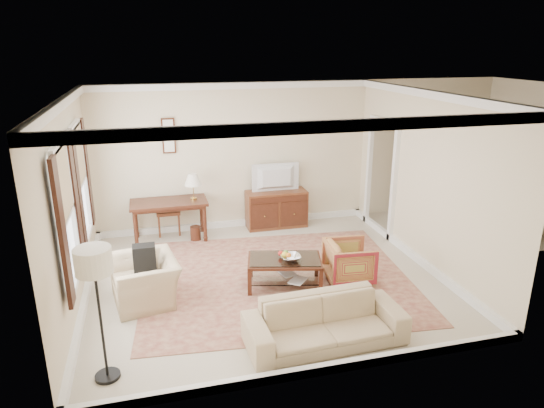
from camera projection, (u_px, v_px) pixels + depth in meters
name	position (u px, v px, depth m)	size (l,w,h in m)	color
room_shell	(264.00, 125.00, 7.00)	(5.51, 5.01, 2.91)	beige
annex_bedroom	(466.00, 212.00, 9.80)	(3.00, 2.70, 2.90)	beige
window_front	(66.00, 216.00, 6.00)	(0.12, 1.56, 1.80)	#CCB284
window_rear	(81.00, 182.00, 7.47)	(0.12, 1.56, 1.80)	#CCB284
doorway	(381.00, 179.00, 9.47)	(0.10, 1.12, 2.25)	white
rug	(277.00, 278.00, 7.77)	(4.17, 3.57, 0.01)	maroon
writing_desk	(169.00, 207.00, 9.13)	(1.42, 0.71, 0.78)	#441F13
desk_chair	(168.00, 208.00, 9.49)	(0.45, 0.45, 1.05)	brown
desk_lamp	(193.00, 187.00, 9.12)	(0.32, 0.32, 0.50)	silver
framed_prints	(169.00, 136.00, 9.14)	(0.25, 0.04, 0.68)	#441F13
sideboard	(276.00, 209.00, 9.90)	(1.23, 0.47, 0.75)	brown
tv	(277.00, 169.00, 9.62)	(0.92, 0.53, 0.12)	black
coffee_table	(285.00, 265.00, 7.43)	(1.24, 0.90, 0.47)	#441F13
fruit_bowl	(291.00, 257.00, 7.32)	(0.42, 0.42, 0.10)	silver
book_a	(281.00, 274.00, 7.52)	(0.28, 0.04, 0.38)	brown
book_b	(292.00, 279.00, 7.38)	(0.28, 0.03, 0.38)	brown
striped_armchair	(349.00, 260.00, 7.60)	(0.70, 0.66, 0.72)	maroon
club_armchair	(145.00, 273.00, 6.98)	(1.01, 0.66, 0.88)	tan
backpack	(144.00, 255.00, 6.99)	(0.32, 0.22, 0.40)	black
sofa	(325.00, 315.00, 6.00)	(1.99, 0.58, 0.78)	tan
floor_lamp	(94.00, 271.00, 5.06)	(0.39, 0.39, 1.59)	black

